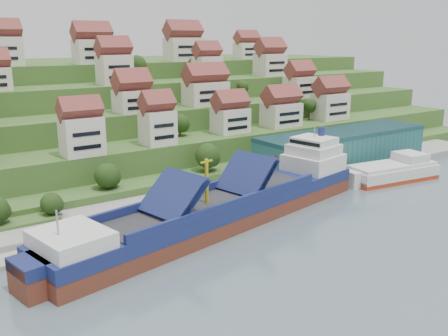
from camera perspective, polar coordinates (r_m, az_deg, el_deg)
ground at (r=114.30m, az=1.88°, el=-5.71°), size 300.00×300.00×0.00m
quay at (r=136.92m, az=4.87°, el=-1.82°), size 180.00×14.00×2.20m
hillside at (r=202.09m, az=-15.97°, el=5.78°), size 260.00×128.00×31.00m
hillside_village at (r=161.15m, az=-11.25°, el=9.00°), size 157.03×64.64×29.19m
hillside_trees at (r=142.96m, az=-11.05°, el=4.78°), size 141.06×62.45×31.30m
warehouse at (r=158.53m, az=13.42°, el=2.38°), size 60.00×15.00×10.00m
flagpole at (r=130.52m, az=5.68°, el=-0.02°), size 1.28×0.16×8.00m
cargo_ship at (r=110.45m, az=0.55°, el=-4.51°), size 85.10×28.89×18.74m
second_ship at (r=151.68m, az=18.75°, el=-0.41°), size 28.83×13.93×8.03m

